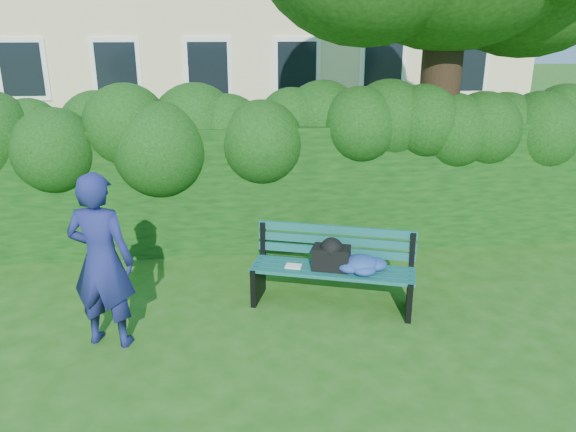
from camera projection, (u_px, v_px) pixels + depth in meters
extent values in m
plane|color=#205411|center=(293.00, 311.00, 6.42)|extent=(80.00, 80.00, 0.00)
cube|color=white|center=(22.00, 69.00, 14.58)|extent=(1.30, 0.08, 1.60)
cube|color=black|center=(22.00, 69.00, 14.55)|extent=(1.05, 0.04, 1.35)
cube|color=white|center=(117.00, 69.00, 14.82)|extent=(1.30, 0.08, 1.60)
cube|color=black|center=(116.00, 69.00, 14.78)|extent=(1.05, 0.04, 1.35)
cube|color=white|center=(208.00, 68.00, 15.05)|extent=(1.30, 0.08, 1.60)
cube|color=black|center=(208.00, 68.00, 15.01)|extent=(1.05, 0.04, 1.35)
cube|color=white|center=(297.00, 67.00, 15.28)|extent=(1.30, 0.08, 1.60)
cube|color=black|center=(297.00, 67.00, 15.24)|extent=(1.05, 0.04, 1.35)
cube|color=white|center=(383.00, 67.00, 15.51)|extent=(1.30, 0.08, 1.60)
cube|color=black|center=(383.00, 67.00, 15.47)|extent=(1.05, 0.04, 1.35)
cube|color=white|center=(466.00, 66.00, 15.74)|extent=(1.30, 0.08, 1.60)
cube|color=black|center=(467.00, 66.00, 15.70)|extent=(1.05, 0.04, 1.35)
cube|color=black|center=(277.00, 184.00, 8.20)|extent=(10.00, 1.00, 1.80)
cylinder|color=black|center=(440.00, 87.00, 7.90)|extent=(0.56, 0.56, 4.56)
cube|color=#0D453D|center=(330.00, 277.00, 6.24)|extent=(1.80, 0.66, 0.04)
cube|color=#0D453D|center=(332.00, 272.00, 6.35)|extent=(1.80, 0.66, 0.04)
cube|color=#0D453D|center=(333.00, 268.00, 6.47)|extent=(1.80, 0.66, 0.04)
cube|color=#0D453D|center=(334.00, 264.00, 6.58)|extent=(1.80, 0.66, 0.04)
cube|color=#0D453D|center=(336.00, 251.00, 6.61)|extent=(1.78, 0.60, 0.10)
cube|color=#0D453D|center=(336.00, 241.00, 6.58)|extent=(1.78, 0.60, 0.10)
cube|color=#0D453D|center=(336.00, 230.00, 6.54)|extent=(1.78, 0.60, 0.10)
cube|color=black|center=(258.00, 282.00, 6.65)|extent=(0.21, 0.49, 0.44)
cube|color=black|center=(263.00, 240.00, 6.76)|extent=(0.08, 0.08, 0.45)
cube|color=black|center=(257.00, 266.00, 6.54)|extent=(0.18, 0.42, 0.05)
cube|color=black|center=(409.00, 295.00, 6.31)|extent=(0.21, 0.49, 0.44)
cube|color=black|center=(412.00, 251.00, 6.42)|extent=(0.08, 0.08, 0.45)
cube|color=black|center=(411.00, 280.00, 6.20)|extent=(0.18, 0.42, 0.05)
cube|color=white|center=(293.00, 266.00, 6.44)|extent=(0.21, 0.18, 0.02)
cube|color=black|center=(331.00, 258.00, 6.36)|extent=(0.47, 0.36, 0.26)
imported|color=navy|center=(101.00, 261.00, 5.51)|extent=(0.75, 0.59, 1.81)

